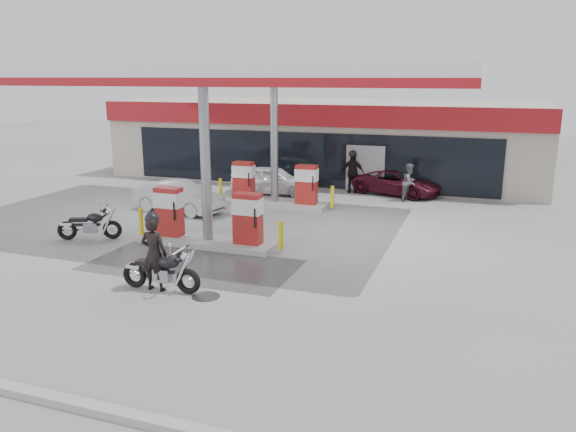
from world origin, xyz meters
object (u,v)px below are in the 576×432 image
biker_main (154,254)px  parked_motorcycle (91,225)px  attendant (409,182)px  parked_car_left (152,160)px  parked_car_right (397,182)px  main_motorcycle (162,272)px  pump_island_far (275,189)px  biker_walking (352,173)px  pump_island_near (208,223)px  sedan_white (273,180)px  hatchback_silver (178,197)px

biker_main → parked_motorcycle: (-4.53, 3.23, -0.48)m
attendant → parked_car_left: size_ratio=0.39×
parked_car_left → parked_car_right: parked_car_left is taller
main_motorcycle → biker_main: 0.50m
pump_island_far → parked_car_right: 6.02m
parked_car_right → biker_walking: bearing=112.8°
pump_island_near → pump_island_far: size_ratio=1.00×
sedan_white → hatchback_silver: sedan_white is taller
pump_island_far → biker_main: (0.59, -10.01, 0.24)m
sedan_white → parked_car_left: (-8.85, 3.80, -0.04)m
pump_island_far → parked_car_left: size_ratio=1.23×
main_motorcycle → biker_walking: size_ratio=1.18×
pump_island_far → biker_main: 10.03m
attendant → parked_car_right: size_ratio=0.40×
pump_island_far → attendant: size_ratio=3.14×
parked_car_right → biker_walking: 2.12m
sedan_white → hatchback_silver: bearing=147.4°
pump_island_far → biker_main: size_ratio=2.69×
main_motorcycle → sedan_white: sedan_white is taller
main_motorcycle → sedan_white: (-1.72, 12.19, 0.15)m
parked_motorcycle → attendant: (9.13, 9.58, 0.34)m
attendant → biker_walking: (-2.76, 0.96, 0.11)m
pump_island_far → main_motorcycle: bearing=-85.5°
pump_island_far → biker_walking: (2.42, 3.76, 0.22)m
biker_main → parked_car_right: bearing=-107.6°
pump_island_near → parked_car_left: size_ratio=1.23×
pump_island_near → parked_motorcycle: pump_island_near is taller
sedan_white → biker_main: bearing=-179.5°
pump_island_near → sedan_white: bearing=96.5°
main_motorcycle → biker_main: size_ratio=1.15×
pump_island_near → biker_main: (0.59, -4.01, 0.24)m
main_motorcycle → attendant: 13.53m
attendant → parked_motorcycle: bearing=152.3°
biker_main → biker_walking: (1.84, 13.77, -0.03)m
parked_car_right → biker_walking: biker_walking is taller
main_motorcycle → attendant: attendant is taller
biker_main → sedan_white: bearing=-84.9°
main_motorcycle → sedan_white: bearing=96.0°
sedan_white → parked_motorcycle: bearing=154.8°
pump_island_near → hatchback_silver: bearing=131.4°
parked_car_left → biker_walking: bearing=-113.1°
sedan_white → hatchback_silver: (-2.24, -4.60, -0.03)m
biker_walking → pump_island_near: bearing=-112.9°
pump_island_near → parked_car_right: size_ratio=1.27×
main_motorcycle → parked_motorcycle: (-4.73, 3.22, -0.02)m
attendant → hatchback_silver: (-8.36, -5.20, -0.19)m
main_motorcycle → hatchback_silver: 8.57m
parked_motorcycle → attendant: size_ratio=1.21×
main_motorcycle → attendant: bearing=69.0°
pump_island_near → sedan_white: 8.25m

